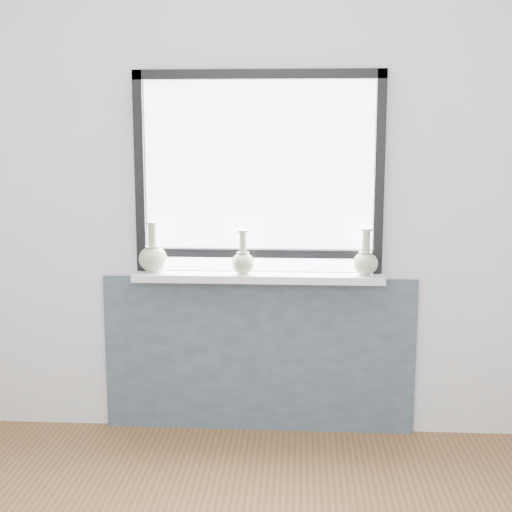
# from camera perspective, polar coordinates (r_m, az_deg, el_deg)

# --- Properties ---
(back_wall) EXTENTS (3.60, 0.02, 2.60)m
(back_wall) POSITION_cam_1_polar(r_m,az_deg,el_deg) (3.80, 0.25, 4.83)
(back_wall) COLOR silver
(back_wall) RESTS_ON ground
(apron_panel) EXTENTS (1.70, 0.03, 0.86)m
(apron_panel) POSITION_cam_1_polar(r_m,az_deg,el_deg) (3.94, 0.21, -7.92)
(apron_panel) COLOR #4A5D68
(apron_panel) RESTS_ON ground
(windowsill) EXTENTS (1.32, 0.18, 0.04)m
(windowsill) POSITION_cam_1_polar(r_m,az_deg,el_deg) (3.76, 0.15, -1.69)
(windowsill) COLOR silver
(windowsill) RESTS_ON apron_panel
(window) EXTENTS (1.30, 0.06, 1.05)m
(window) POSITION_cam_1_polar(r_m,az_deg,el_deg) (3.75, 0.22, 6.93)
(window) COLOR black
(window) RESTS_ON windowsill
(vase_a) EXTENTS (0.15, 0.15, 0.27)m
(vase_a) POSITION_cam_1_polar(r_m,az_deg,el_deg) (3.82, -8.24, -0.03)
(vase_a) COLOR #A3B78D
(vase_a) RESTS_ON windowsill
(vase_b) EXTENTS (0.12, 0.12, 0.23)m
(vase_b) POSITION_cam_1_polar(r_m,az_deg,el_deg) (3.73, -1.05, -0.34)
(vase_b) COLOR #A3B78D
(vase_b) RESTS_ON windowsill
(vase_c) EXTENTS (0.13, 0.13, 0.24)m
(vase_c) POSITION_cam_1_polar(r_m,az_deg,el_deg) (3.74, 8.74, -0.35)
(vase_c) COLOR #A3B78D
(vase_c) RESTS_ON windowsill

